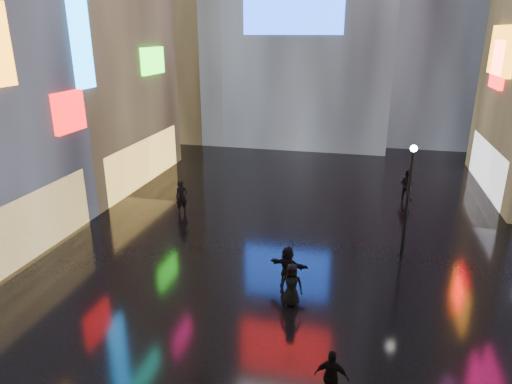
% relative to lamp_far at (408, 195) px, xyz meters
% --- Properties ---
extents(ground, '(140.00, 140.00, 0.00)m').
position_rel_lamp_far_xyz_m(ground, '(-5.26, 1.15, -2.94)').
color(ground, black).
rests_on(ground, ground).
extents(building_left_far, '(10.28, 12.00, 22.00)m').
position_rel_lamp_far_xyz_m(building_left_far, '(-21.24, 7.15, 8.04)').
color(building_left_far, black).
rests_on(building_left_far, ground).
extents(lamp_far, '(0.30, 0.30, 5.20)m').
position_rel_lamp_far_xyz_m(lamp_far, '(0.00, 0.00, 0.00)').
color(lamp_far, black).
rests_on(lamp_far, ground).
extents(pedestrian_3, '(0.96, 0.45, 1.61)m').
position_rel_lamp_far_xyz_m(pedestrian_3, '(-2.46, -9.60, -2.14)').
color(pedestrian_3, black).
rests_on(pedestrian_3, ground).
extents(pedestrian_4, '(0.88, 0.62, 1.71)m').
position_rel_lamp_far_xyz_m(pedestrian_4, '(-4.29, -5.21, -2.09)').
color(pedestrian_4, black).
rests_on(pedestrian_4, ground).
extents(pedestrian_5, '(1.68, 0.83, 1.74)m').
position_rel_lamp_far_xyz_m(pedestrian_5, '(-4.66, -3.93, -2.08)').
color(pedestrian_5, black).
rests_on(pedestrian_5, ground).
extents(pedestrian_6, '(0.81, 0.77, 1.87)m').
position_rel_lamp_far_xyz_m(pedestrian_6, '(-11.83, 2.55, -2.01)').
color(pedestrian_6, black).
rests_on(pedestrian_6, ground).
extents(pedestrian_7, '(1.11, 1.05, 1.81)m').
position_rel_lamp_far_xyz_m(pedestrian_7, '(0.67, 7.92, -2.04)').
color(pedestrian_7, black).
rests_on(pedestrian_7, ground).
extents(umbrella_2, '(1.39, 1.40, 0.96)m').
position_rel_lamp_far_xyz_m(umbrella_2, '(-4.29, -5.21, -0.76)').
color(umbrella_2, black).
rests_on(umbrella_2, pedestrian_4).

